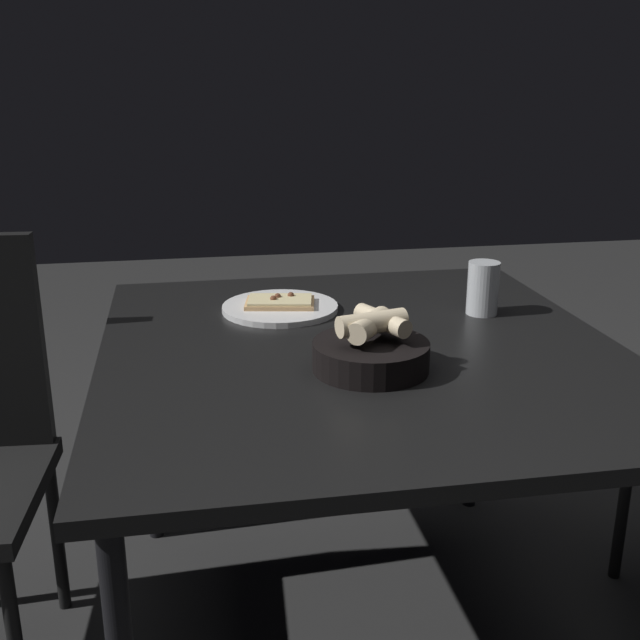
# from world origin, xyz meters

# --- Properties ---
(ground) EXTENTS (8.00, 8.00, 0.00)m
(ground) POSITION_xyz_m (0.00, 0.00, 0.00)
(ground) COLOR #2B2B2B
(dining_table) EXTENTS (1.08, 1.16, 0.74)m
(dining_table) POSITION_xyz_m (0.00, 0.00, 0.69)
(dining_table) COLOR black
(dining_table) RESTS_ON ground
(pizza_plate) EXTENTS (0.28, 0.28, 0.04)m
(pizza_plate) POSITION_xyz_m (0.14, -0.27, 0.75)
(pizza_plate) COLOR white
(pizza_plate) RESTS_ON dining_table
(bread_basket) EXTENTS (0.22, 0.22, 0.12)m
(bread_basket) POSITION_xyz_m (0.01, 0.14, 0.78)
(bread_basket) COLOR black
(bread_basket) RESTS_ON dining_table
(beer_glass) EXTENTS (0.07, 0.07, 0.12)m
(beer_glass) POSITION_xyz_m (-0.33, -0.16, 0.80)
(beer_glass) COLOR silver
(beer_glass) RESTS_ON dining_table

